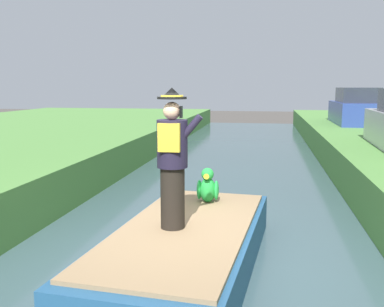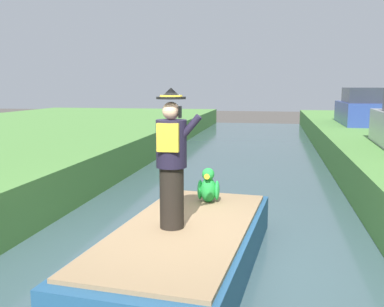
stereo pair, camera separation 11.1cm
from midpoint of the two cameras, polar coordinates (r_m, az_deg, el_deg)
name	(u,v)px [view 1 (the left image)]	position (r m, az deg, el deg)	size (l,w,h in m)	color
ground_plane	(187,273)	(6.28, -1.22, -15.41)	(80.00, 80.00, 0.00)	#4C4742
canal_water	(187,270)	(6.26, -1.22, -14.99)	(5.56, 48.00, 0.10)	#3D565B
boat	(186,248)	(6.05, -1.38, -12.25)	(2.17, 4.34, 0.61)	#23517A
person_pirate	(173,159)	(5.67, -3.13, -0.76)	(0.61, 0.42, 1.85)	black
parrot_plush	(208,187)	(7.07, 1.62, -4.45)	(0.36, 0.34, 0.57)	green
parked_car_blue	(356,109)	(19.47, 20.55, 5.53)	(1.72, 4.01, 1.50)	#2D4293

